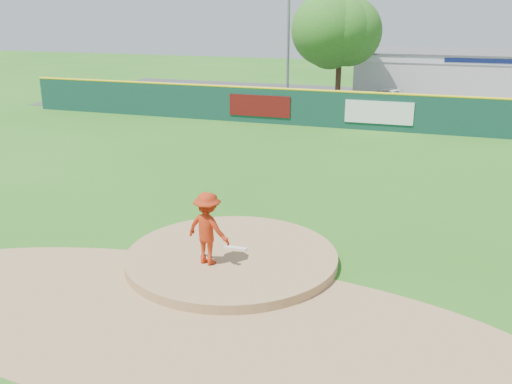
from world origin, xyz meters
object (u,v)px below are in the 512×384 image
(pool_building_grp, at_px, (465,74))
(playground_slide, at_px, (175,95))
(pitcher, at_px, (208,228))
(deciduous_tree, at_px, (340,36))
(light_pole_left, at_px, (289,11))
(van, at_px, (394,99))

(pool_building_grp, height_order, playground_slide, pool_building_grp)
(pitcher, height_order, pool_building_grp, pool_building_grp)
(pool_building_grp, bearing_deg, deciduous_tree, -138.84)
(pitcher, distance_m, light_pole_left, 28.73)
(pitcher, xyz_separation_m, pool_building_grp, (6.33, 32.73, 0.49))
(van, bearing_deg, pitcher, -162.34)
(pitcher, bearing_deg, van, -80.80)
(pitcher, height_order, playground_slide, pitcher)
(van, xyz_separation_m, playground_slide, (-13.81, -4.21, 0.16))
(van, relative_size, light_pole_left, 0.39)
(light_pole_left, bearing_deg, pool_building_grp, 22.60)
(van, bearing_deg, light_pole_left, 101.93)
(van, xyz_separation_m, pool_building_grp, (4.35, 6.35, 1.04))
(pitcher, xyz_separation_m, deciduous_tree, (-1.67, 25.74, 3.38))
(pool_building_grp, bearing_deg, playground_slide, -149.82)
(light_pole_left, bearing_deg, pitcher, -78.44)
(deciduous_tree, distance_m, light_pole_left, 4.72)
(pitcher, xyz_separation_m, van, (1.98, 26.38, -0.55))
(pitcher, height_order, van, pitcher)
(pitcher, bearing_deg, light_pole_left, -64.94)
(light_pole_left, bearing_deg, playground_slide, -137.90)
(playground_slide, distance_m, light_pole_left, 9.83)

